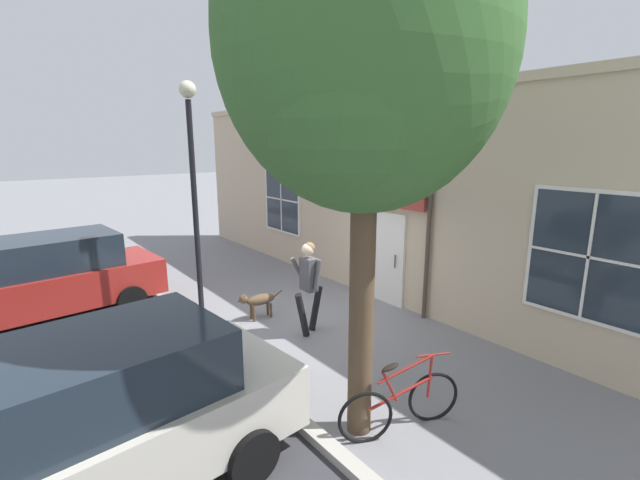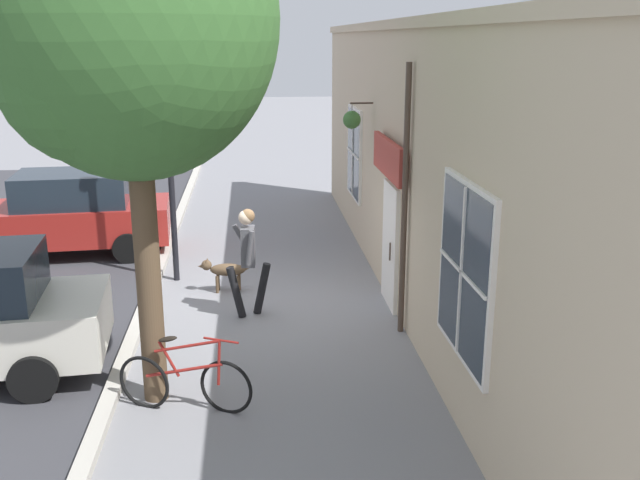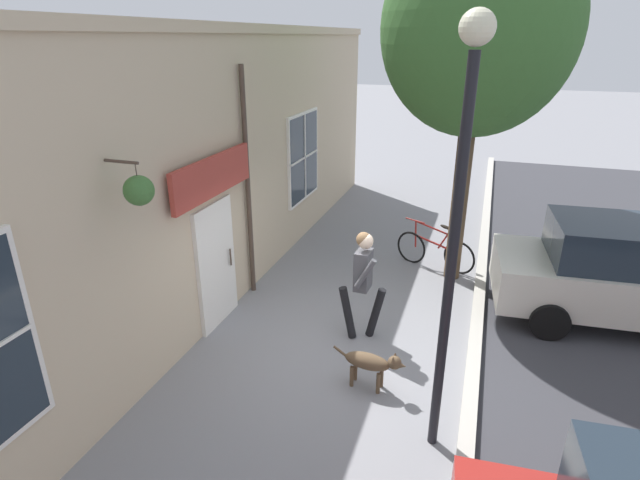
% 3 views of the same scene
% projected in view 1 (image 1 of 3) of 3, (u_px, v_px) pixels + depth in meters
% --- Properties ---
extents(ground_plane, '(90.00, 90.00, 0.00)m').
position_uv_depth(ground_plane, '(309.00, 324.00, 8.72)').
color(ground_plane, gray).
extents(storefront_facade, '(0.95, 18.00, 4.72)m').
position_uv_depth(storefront_facade, '(392.00, 200.00, 9.60)').
color(storefront_facade, '#C6B293').
rests_on(storefront_facade, ground_plane).
extents(pedestrian_walking, '(0.74, 0.56, 1.81)m').
position_uv_depth(pedestrian_walking, '(309.00, 278.00, 8.09)').
color(pedestrian_walking, black).
rests_on(pedestrian_walking, ground_plane).
extents(dog_on_leash, '(1.04, 0.30, 0.62)m').
position_uv_depth(dog_on_leash, '(258.00, 300.00, 8.90)').
color(dog_on_leash, brown).
rests_on(dog_on_leash, ground_plane).
extents(street_tree_by_curb, '(3.31, 2.98, 6.47)m').
position_uv_depth(street_tree_by_curb, '(364.00, 54.00, 4.45)').
color(street_tree_by_curb, brown).
rests_on(street_tree_by_curb, ground_plane).
extents(leaning_bicycle, '(1.67, 0.57, 1.01)m').
position_uv_depth(leaning_bicycle, '(401.00, 404.00, 5.42)').
color(leaning_bicycle, black).
rests_on(leaning_bicycle, ground_plane).
extents(parked_car_nearest_curb, '(4.43, 2.20, 1.75)m').
position_uv_depth(parked_car_nearest_curb, '(51.00, 278.00, 8.87)').
color(parked_car_nearest_curb, maroon).
rests_on(parked_car_nearest_curb, ground_plane).
extents(parked_car_mid_block, '(4.43, 2.20, 1.75)m').
position_uv_depth(parked_car_mid_block, '(94.00, 423.00, 4.27)').
color(parked_car_mid_block, beige).
rests_on(parked_car_mid_block, ground_plane).
extents(street_lamp, '(0.32, 0.32, 4.75)m').
position_uv_depth(street_lamp, '(193.00, 169.00, 8.31)').
color(street_lamp, black).
rests_on(street_lamp, ground_plane).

